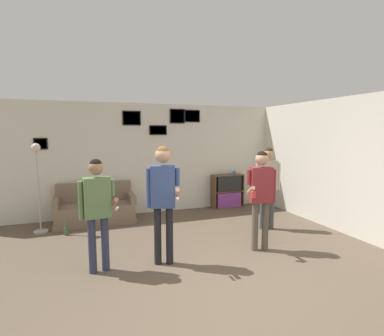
{
  "coord_description": "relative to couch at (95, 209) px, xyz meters",
  "views": [
    {
      "loc": [
        -1.61,
        -3.14,
        2.01
      ],
      "look_at": [
        0.26,
        2.07,
        1.34
      ],
      "focal_mm": 28.0,
      "sensor_mm": 36.0,
      "label": 1
    }
  ],
  "objects": [
    {
      "name": "person_player_foreground_center",
      "position": [
        0.9,
        -2.62,
        0.84
      ],
      "size": [
        0.48,
        0.57,
        1.81
      ],
      "color": "black",
      "rests_on": "ground_plane"
    },
    {
      "name": "wall_back",
      "position": [
        1.44,
        0.42,
        1.07
      ],
      "size": [
        8.77,
        0.08,
        2.7
      ],
      "color": "silver",
      "rests_on": "ground_plane"
    },
    {
      "name": "bookshelf",
      "position": [
        3.39,
        0.2,
        0.15
      ],
      "size": [
        0.85,
        0.3,
        0.89
      ],
      "color": "brown",
      "rests_on": "ground_plane"
    },
    {
      "name": "person_player_foreground_left",
      "position": [
        -0.04,
        -2.56,
        0.72
      ],
      "size": [
        0.52,
        0.43,
        1.64
      ],
      "color": "#2D334C",
      "rests_on": "ground_plane"
    },
    {
      "name": "drinking_cup",
      "position": [
        3.58,
        0.2,
        0.65
      ],
      "size": [
        0.09,
        0.09,
        0.09
      ],
      "color": "blue",
      "rests_on": "bookshelf"
    },
    {
      "name": "wall_right",
      "position": [
        4.66,
        -1.68,
        1.06
      ],
      "size": [
        0.06,
        6.55,
        2.7
      ],
      "color": "silver",
      "rests_on": "ground_plane"
    },
    {
      "name": "couch",
      "position": [
        0.0,
        0.0,
        0.0
      ],
      "size": [
        1.72,
        0.8,
        0.86
      ],
      "color": "#7A6651",
      "rests_on": "ground_plane"
    },
    {
      "name": "ground_plane",
      "position": [
        1.44,
        -3.76,
        -0.29
      ],
      "size": [
        20.0,
        20.0,
        0.0
      ],
      "primitive_type": "plane",
      "color": "brown"
    },
    {
      "name": "bottle_on_floor",
      "position": [
        -0.59,
        -0.71,
        -0.2
      ],
      "size": [
        0.07,
        0.07,
        0.22
      ],
      "color": "#3D6638",
      "rests_on": "ground_plane"
    },
    {
      "name": "person_spectator_near_bookshelf",
      "position": [
        3.35,
        -1.71,
        0.76
      ],
      "size": [
        0.47,
        0.32,
        1.7
      ],
      "color": "#3D4247",
      "rests_on": "ground_plane"
    },
    {
      "name": "floor_lamp",
      "position": [
        -1.07,
        -0.37,
        0.8
      ],
      "size": [
        0.28,
        0.28,
        1.79
      ],
      "color": "#ADA89E",
      "rests_on": "ground_plane"
    },
    {
      "name": "person_watcher_holding_cup",
      "position": [
        2.58,
        -2.65,
        0.76
      ],
      "size": [
        0.56,
        0.39,
        1.7
      ],
      "color": "brown",
      "rests_on": "ground_plane"
    }
  ]
}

